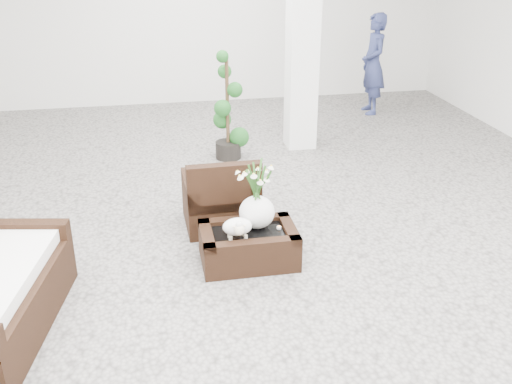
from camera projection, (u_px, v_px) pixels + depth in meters
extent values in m
plane|color=gray|center=(254.00, 243.00, 5.97)|extent=(11.00, 11.00, 0.00)
cube|color=white|center=(303.00, 24.00, 7.96)|extent=(0.40, 0.40, 3.50)
cube|color=black|center=(249.00, 247.00, 5.59)|extent=(0.90, 0.60, 0.31)
ellipsoid|color=white|center=(237.00, 228.00, 5.37)|extent=(0.28, 0.23, 0.21)
cylinder|color=white|center=(279.00, 227.00, 5.59)|extent=(0.04, 0.04, 0.03)
cube|color=black|center=(220.00, 190.00, 6.21)|extent=(0.77, 0.74, 0.81)
imported|color=navy|center=(373.00, 64.00, 9.89)|extent=(0.43, 0.63, 1.68)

